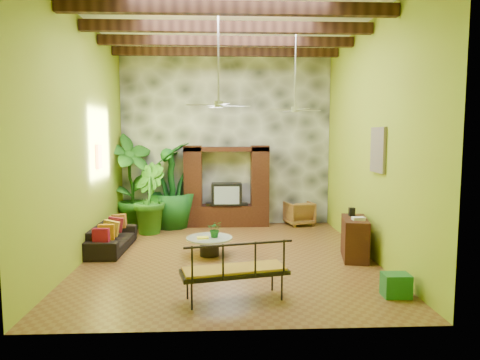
{
  "coord_description": "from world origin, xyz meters",
  "views": [
    {
      "loc": [
        -0.16,
        -8.96,
        2.59
      ],
      "look_at": [
        0.25,
        0.2,
        1.63
      ],
      "focal_mm": 32.0,
      "sensor_mm": 36.0,
      "label": 1
    }
  ],
  "objects_px": {
    "ceiling_fan_back": "(295,101)",
    "tall_plant_b": "(148,198)",
    "tall_plant_c": "(171,185)",
    "entertainment_center": "(227,192)",
    "tall_plant_a": "(131,181)",
    "ceiling_fan_front": "(219,94)",
    "wicker_armchair": "(299,213)",
    "iron_bench": "(235,268)",
    "coffee_table": "(209,244)",
    "side_console": "(355,238)",
    "green_bin": "(396,285)",
    "sofa": "(111,238)"
  },
  "relations": [
    {
      "from": "entertainment_center",
      "to": "side_console",
      "type": "height_order",
      "value": "entertainment_center"
    },
    {
      "from": "side_console",
      "to": "iron_bench",
      "type": "bearing_deg",
      "value": -127.84
    },
    {
      "from": "ceiling_fan_back",
      "to": "coffee_table",
      "type": "height_order",
      "value": "ceiling_fan_back"
    },
    {
      "from": "tall_plant_c",
      "to": "entertainment_center",
      "type": "bearing_deg",
      "value": 4.39
    },
    {
      "from": "tall_plant_a",
      "to": "side_console",
      "type": "bearing_deg",
      "value": -30.73
    },
    {
      "from": "entertainment_center",
      "to": "green_bin",
      "type": "distance_m",
      "value": 6.2
    },
    {
      "from": "wicker_armchair",
      "to": "tall_plant_b",
      "type": "bearing_deg",
      "value": -3.34
    },
    {
      "from": "ceiling_fan_front",
      "to": "green_bin",
      "type": "distance_m",
      "value": 4.75
    },
    {
      "from": "ceiling_fan_front",
      "to": "coffee_table",
      "type": "bearing_deg",
      "value": 113.86
    },
    {
      "from": "coffee_table",
      "to": "iron_bench",
      "type": "height_order",
      "value": "iron_bench"
    },
    {
      "from": "ceiling_fan_front",
      "to": "sofa",
      "type": "relative_size",
      "value": 0.96
    },
    {
      "from": "entertainment_center",
      "to": "tall_plant_c",
      "type": "bearing_deg",
      "value": -175.61
    },
    {
      "from": "sofa",
      "to": "wicker_armchair",
      "type": "height_order",
      "value": "wicker_armchair"
    },
    {
      "from": "ceiling_fan_back",
      "to": "tall_plant_a",
      "type": "distance_m",
      "value": 5.02
    },
    {
      "from": "tall_plant_c",
      "to": "green_bin",
      "type": "distance_m",
      "value": 6.95
    },
    {
      "from": "ceiling_fan_front",
      "to": "tall_plant_c",
      "type": "height_order",
      "value": "ceiling_fan_front"
    },
    {
      "from": "side_console",
      "to": "entertainment_center",
      "type": "bearing_deg",
      "value": 139.4
    },
    {
      "from": "ceiling_fan_back",
      "to": "side_console",
      "type": "relative_size",
      "value": 1.73
    },
    {
      "from": "iron_bench",
      "to": "sofa",
      "type": "bearing_deg",
      "value": 117.84
    },
    {
      "from": "iron_bench",
      "to": "tall_plant_c",
      "type": "bearing_deg",
      "value": 93.48
    },
    {
      "from": "sofa",
      "to": "tall_plant_a",
      "type": "relative_size",
      "value": 0.73
    },
    {
      "from": "ceiling_fan_front",
      "to": "wicker_armchair",
      "type": "distance_m",
      "value": 5.22
    },
    {
      "from": "ceiling_fan_back",
      "to": "side_console",
      "type": "height_order",
      "value": "ceiling_fan_back"
    },
    {
      "from": "ceiling_fan_front",
      "to": "tall_plant_b",
      "type": "bearing_deg",
      "value": 124.66
    },
    {
      "from": "sofa",
      "to": "wicker_armchair",
      "type": "relative_size",
      "value": 2.56
    },
    {
      "from": "wicker_armchair",
      "to": "tall_plant_a",
      "type": "distance_m",
      "value": 4.86
    },
    {
      "from": "ceiling_fan_front",
      "to": "side_console",
      "type": "distance_m",
      "value": 4.12
    },
    {
      "from": "coffee_table",
      "to": "side_console",
      "type": "distance_m",
      "value": 3.09
    },
    {
      "from": "tall_plant_a",
      "to": "tall_plant_c",
      "type": "bearing_deg",
      "value": 6.76
    },
    {
      "from": "tall_plant_b",
      "to": "green_bin",
      "type": "bearing_deg",
      "value": -45.07
    },
    {
      "from": "tall_plant_a",
      "to": "wicker_armchair",
      "type": "bearing_deg",
      "value": 3.16
    },
    {
      "from": "ceiling_fan_back",
      "to": "tall_plant_c",
      "type": "relative_size",
      "value": 0.77
    },
    {
      "from": "ceiling_fan_front",
      "to": "wicker_armchair",
      "type": "relative_size",
      "value": 2.47
    },
    {
      "from": "wicker_armchair",
      "to": "coffee_table",
      "type": "height_order",
      "value": "wicker_armchair"
    },
    {
      "from": "entertainment_center",
      "to": "wicker_armchair",
      "type": "xyz_separation_m",
      "value": [
        2.1,
        0.01,
        -0.62
      ]
    },
    {
      "from": "entertainment_center",
      "to": "sofa",
      "type": "relative_size",
      "value": 1.24
    },
    {
      "from": "tall_plant_b",
      "to": "iron_bench",
      "type": "distance_m",
      "value": 5.3
    },
    {
      "from": "ceiling_fan_back",
      "to": "tall_plant_b",
      "type": "relative_size",
      "value": 1.0
    },
    {
      "from": "sofa",
      "to": "green_bin",
      "type": "xyz_separation_m",
      "value": [
        5.3,
        -3.06,
        -0.09
      ]
    },
    {
      "from": "green_bin",
      "to": "entertainment_center",
      "type": "bearing_deg",
      "value": 115.5
    },
    {
      "from": "coffee_table",
      "to": "side_console",
      "type": "height_order",
      "value": "side_console"
    },
    {
      "from": "ceiling_fan_front",
      "to": "green_bin",
      "type": "height_order",
      "value": "ceiling_fan_front"
    },
    {
      "from": "tall_plant_a",
      "to": "tall_plant_c",
      "type": "distance_m",
      "value": 1.11
    },
    {
      "from": "wicker_armchair",
      "to": "green_bin",
      "type": "bearing_deg",
      "value": 81.23
    },
    {
      "from": "tall_plant_b",
      "to": "tall_plant_c",
      "type": "height_order",
      "value": "tall_plant_c"
    },
    {
      "from": "coffee_table",
      "to": "green_bin",
      "type": "bearing_deg",
      "value": -39.28
    },
    {
      "from": "ceiling_fan_back",
      "to": "tall_plant_b",
      "type": "xyz_separation_m",
      "value": [
        -3.69,
        1.13,
        -2.47
      ]
    },
    {
      "from": "ceiling_fan_front",
      "to": "sofa",
      "type": "xyz_separation_m",
      "value": [
        -2.45,
        1.04,
        -3.12
      ]
    },
    {
      "from": "entertainment_center",
      "to": "tall_plant_c",
      "type": "distance_m",
      "value": 1.58
    },
    {
      "from": "iron_bench",
      "to": "side_console",
      "type": "distance_m",
      "value": 3.44
    }
  ]
}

